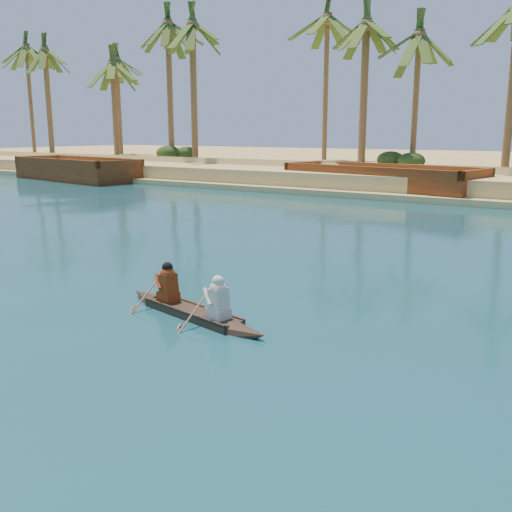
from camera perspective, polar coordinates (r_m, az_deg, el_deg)
The scene contains 7 objects.
ground at distance 13.89m, azimuth -13.39°, elevation -4.17°, with size 160.00×160.00×0.00m, color #0B3749.
sandy_embankment at distance 56.86m, azimuth 23.77°, elevation 7.94°, with size 150.00×51.00×1.50m.
palm_grove at distance 45.29m, azimuth 21.83°, elevation 16.73°, with size 110.00×14.00×16.00m, color #2E531D, non-canonical shape.
shrub_cluster at distance 41.78m, azimuth 20.06°, elevation 7.94°, with size 100.00×6.00×2.40m, color #1E3613, non-canonical shape.
canoe at distance 12.27m, azimuth -6.40°, elevation -4.97°, with size 4.40×1.45×1.21m.
barge_left at distance 49.28m, azimuth -17.50°, elevation 8.13°, with size 13.11×6.06×2.10m.
barge_mid at distance 37.33m, azimuth 12.36°, elevation 7.25°, with size 13.24×6.52×2.11m.
Camera 1 is at (9.83, -9.02, 3.86)m, focal length 40.00 mm.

